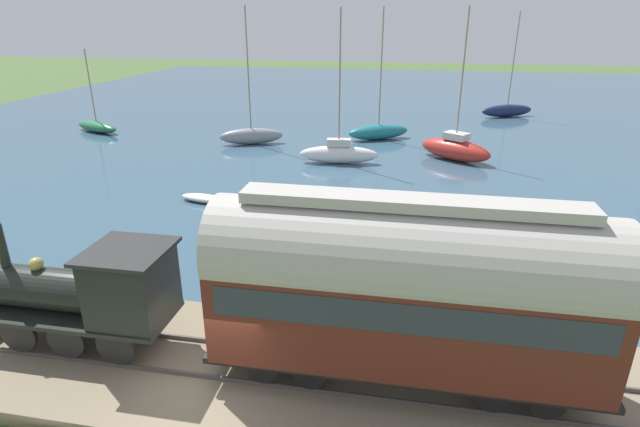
{
  "coord_description": "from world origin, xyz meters",
  "views": [
    {
      "loc": [
        -9.17,
        -4.28,
        8.89
      ],
      "look_at": [
        8.36,
        -1.05,
        1.83
      ],
      "focal_mm": 28.0,
      "sensor_mm": 36.0,
      "label": 1
    }
  ],
  "objects_px": {
    "steam_locomotive": "(90,290)",
    "rowboat_mid_harbor": "(205,198)",
    "rowboat_off_pier": "(548,250)",
    "sailboat_green": "(97,126)",
    "sailboat_teal": "(378,131)",
    "sailboat_navy": "(507,110)",
    "passenger_coach": "(406,286)",
    "sailboat_gray": "(251,135)",
    "sailboat_white": "(339,153)",
    "sailboat_red": "(455,148)"
  },
  "relations": [
    {
      "from": "sailboat_green",
      "to": "sailboat_red",
      "type": "relative_size",
      "value": 0.69
    },
    {
      "from": "sailboat_green",
      "to": "sailboat_teal",
      "type": "bearing_deg",
      "value": -62.56
    },
    {
      "from": "steam_locomotive",
      "to": "rowboat_off_pier",
      "type": "relative_size",
      "value": 2.25
    },
    {
      "from": "passenger_coach",
      "to": "steam_locomotive",
      "type": "bearing_deg",
      "value": 90.0
    },
    {
      "from": "sailboat_navy",
      "to": "rowboat_mid_harbor",
      "type": "xyz_separation_m",
      "value": [
        -27.31,
        19.0,
        -0.44
      ]
    },
    {
      "from": "passenger_coach",
      "to": "rowboat_off_pier",
      "type": "relative_size",
      "value": 3.66
    },
    {
      "from": "steam_locomotive",
      "to": "sailboat_gray",
      "type": "height_order",
      "value": "sailboat_gray"
    },
    {
      "from": "sailboat_teal",
      "to": "sailboat_navy",
      "type": "relative_size",
      "value": 1.03
    },
    {
      "from": "passenger_coach",
      "to": "rowboat_off_pier",
      "type": "xyz_separation_m",
      "value": [
        9.23,
        -5.61,
        -2.97
      ]
    },
    {
      "from": "steam_locomotive",
      "to": "rowboat_mid_harbor",
      "type": "height_order",
      "value": "steam_locomotive"
    },
    {
      "from": "steam_locomotive",
      "to": "passenger_coach",
      "type": "relative_size",
      "value": 0.61
    },
    {
      "from": "sailboat_green",
      "to": "rowboat_off_pier",
      "type": "xyz_separation_m",
      "value": [
        -17.37,
        -31.18,
        -0.29
      ]
    },
    {
      "from": "steam_locomotive",
      "to": "sailboat_navy",
      "type": "xyz_separation_m",
      "value": [
        39.73,
        -16.85,
        -1.53
      ]
    },
    {
      "from": "sailboat_white",
      "to": "sailboat_gray",
      "type": "height_order",
      "value": "sailboat_gray"
    },
    {
      "from": "sailboat_teal",
      "to": "sailboat_red",
      "type": "distance_m",
      "value": 7.41
    },
    {
      "from": "sailboat_teal",
      "to": "rowboat_off_pier",
      "type": "distance_m",
      "value": 20.61
    },
    {
      "from": "steam_locomotive",
      "to": "rowboat_mid_harbor",
      "type": "distance_m",
      "value": 12.76
    },
    {
      "from": "passenger_coach",
      "to": "rowboat_mid_harbor",
      "type": "xyz_separation_m",
      "value": [
        12.42,
        10.29,
        -2.95
      ]
    },
    {
      "from": "sailboat_white",
      "to": "steam_locomotive",
      "type": "bearing_deg",
      "value": 164.14
    },
    {
      "from": "rowboat_mid_harbor",
      "to": "sailboat_green",
      "type": "bearing_deg",
      "value": 57.08
    },
    {
      "from": "sailboat_gray",
      "to": "rowboat_off_pier",
      "type": "height_order",
      "value": "sailboat_gray"
    },
    {
      "from": "steam_locomotive",
      "to": "rowboat_off_pier",
      "type": "bearing_deg",
      "value": -56.14
    },
    {
      "from": "sailboat_navy",
      "to": "rowboat_off_pier",
      "type": "height_order",
      "value": "sailboat_navy"
    },
    {
      "from": "sailboat_gray",
      "to": "rowboat_off_pier",
      "type": "xyz_separation_m",
      "value": [
        -15.63,
        -17.37,
        -0.48
      ]
    },
    {
      "from": "sailboat_teal",
      "to": "rowboat_mid_harbor",
      "type": "height_order",
      "value": "sailboat_teal"
    },
    {
      "from": "sailboat_teal",
      "to": "sailboat_navy",
      "type": "height_order",
      "value": "sailboat_teal"
    },
    {
      "from": "sailboat_white",
      "to": "sailboat_red",
      "type": "xyz_separation_m",
      "value": [
        2.21,
        -7.44,
        0.08
      ]
    },
    {
      "from": "sailboat_navy",
      "to": "sailboat_green",
      "type": "bearing_deg",
      "value": 87.05
    },
    {
      "from": "sailboat_green",
      "to": "sailboat_white",
      "type": "height_order",
      "value": "sailboat_white"
    },
    {
      "from": "sailboat_teal",
      "to": "sailboat_red",
      "type": "bearing_deg",
      "value": -160.87
    },
    {
      "from": "sailboat_red",
      "to": "sailboat_white",
      "type": "bearing_deg",
      "value": 141.29
    },
    {
      "from": "sailboat_teal",
      "to": "rowboat_mid_harbor",
      "type": "xyz_separation_m",
      "value": [
        -15.72,
        7.71,
        -0.43
      ]
    },
    {
      "from": "rowboat_mid_harbor",
      "to": "rowboat_off_pier",
      "type": "bearing_deg",
      "value": -91.36
    },
    {
      "from": "sailboat_green",
      "to": "sailboat_gray",
      "type": "relative_size",
      "value": 0.68
    },
    {
      "from": "sailboat_white",
      "to": "sailboat_gray",
      "type": "distance_m",
      "value": 8.19
    },
    {
      "from": "sailboat_green",
      "to": "sailboat_teal",
      "type": "xyz_separation_m",
      "value": [
        1.53,
        -22.99,
        0.15
      ]
    },
    {
      "from": "steam_locomotive",
      "to": "passenger_coach",
      "type": "distance_m",
      "value": 8.21
    },
    {
      "from": "sailboat_navy",
      "to": "rowboat_mid_harbor",
      "type": "relative_size",
      "value": 3.33
    },
    {
      "from": "rowboat_mid_harbor",
      "to": "steam_locomotive",
      "type": "bearing_deg",
      "value": -160.25
    },
    {
      "from": "rowboat_off_pier",
      "to": "rowboat_mid_harbor",
      "type": "distance_m",
      "value": 16.22
    },
    {
      "from": "sailboat_red",
      "to": "rowboat_mid_harbor",
      "type": "distance_m",
      "value": 16.93
    },
    {
      "from": "passenger_coach",
      "to": "sailboat_gray",
      "type": "height_order",
      "value": "sailboat_gray"
    },
    {
      "from": "sailboat_gray",
      "to": "rowboat_off_pier",
      "type": "distance_m",
      "value": 23.38
    },
    {
      "from": "passenger_coach",
      "to": "sailboat_green",
      "type": "xyz_separation_m",
      "value": [
        26.61,
        25.57,
        -2.67
      ]
    },
    {
      "from": "passenger_coach",
      "to": "sailboat_green",
      "type": "distance_m",
      "value": 37.0
    },
    {
      "from": "rowboat_mid_harbor",
      "to": "sailboat_navy",
      "type": "bearing_deg",
      "value": -24.87
    },
    {
      "from": "sailboat_green",
      "to": "sailboat_navy",
      "type": "xyz_separation_m",
      "value": [
        13.12,
        -34.27,
        0.16
      ]
    },
    {
      "from": "sailboat_green",
      "to": "rowboat_off_pier",
      "type": "bearing_deg",
      "value": -95.5
    },
    {
      "from": "sailboat_green",
      "to": "passenger_coach",
      "type": "bearing_deg",
      "value": -112.51
    },
    {
      "from": "rowboat_off_pier",
      "to": "sailboat_navy",
      "type": "bearing_deg",
      "value": 42.13
    }
  ]
}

